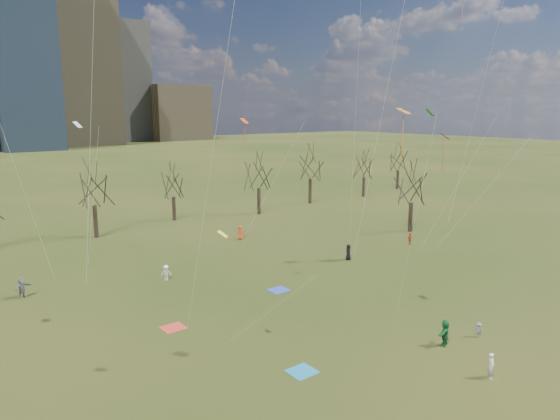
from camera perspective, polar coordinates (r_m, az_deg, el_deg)
ground at (r=36.82m, az=11.90°, el=-13.71°), size 500.00×500.00×0.00m
bare_tree_row at (r=64.52m, az=-13.98°, el=2.70°), size 113.04×29.80×9.50m
blanket_teal at (r=31.53m, az=2.54°, el=-17.96°), size 1.60×1.50×0.03m
blanket_navy at (r=44.11m, az=-0.13°, el=-9.13°), size 1.60×1.50×0.03m
blanket_crimson at (r=37.78m, az=-12.09°, el=-13.02°), size 1.60×1.50×0.03m
person_1 at (r=32.95m, az=22.99°, el=-16.05°), size 0.67×0.65×1.55m
person_3 at (r=38.06m, az=21.74°, el=-12.59°), size 0.68×0.77×1.04m
person_5 at (r=35.87m, az=18.32°, el=-13.18°), size 1.74×1.09×1.79m
person_6 at (r=52.90m, az=7.82°, el=-4.79°), size 0.93×0.97×1.68m
person_9 at (r=47.52m, az=-12.89°, el=-6.99°), size 1.08×0.94×1.45m
person_10 at (r=60.12m, az=14.62°, el=-3.20°), size 0.84×0.36×1.44m
person_11 at (r=47.31m, az=-27.42°, el=-7.90°), size 1.68×1.30×1.77m
person_12 at (r=60.75m, az=-4.55°, el=-2.59°), size 0.77×0.95×1.69m
kites_airborne at (r=42.73m, az=2.41°, el=10.10°), size 63.91×31.75×33.89m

